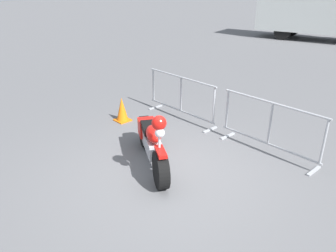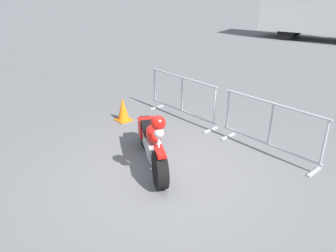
{
  "view_description": "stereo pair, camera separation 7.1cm",
  "coord_description": "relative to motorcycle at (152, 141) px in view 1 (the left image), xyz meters",
  "views": [
    {
      "loc": [
        3.59,
        -3.44,
        3.14
      ],
      "look_at": [
        -0.53,
        0.37,
        0.65
      ],
      "focal_mm": 35.0,
      "sensor_mm": 36.0,
      "label": 1
    },
    {
      "loc": [
        3.64,
        -3.38,
        3.14
      ],
      "look_at": [
        -0.53,
        0.37,
        0.65
      ],
      "focal_mm": 35.0,
      "sensor_mm": 36.0,
      "label": 2
    }
  ],
  "objects": [
    {
      "name": "box_truck",
      "position": [
        -4.19,
        16.01,
        1.17
      ],
      "size": [
        8.01,
        3.93,
        2.98
      ],
      "rotation": [
        0.0,
        0.0,
        0.23
      ],
      "color": "silver",
      "rests_on": "ground"
    },
    {
      "name": "crowd_barrier_far",
      "position": [
        1.22,
        1.95,
        0.08
      ],
      "size": [
        2.19,
        0.46,
        1.07
      ],
      "rotation": [
        0.0,
        0.0,
        -0.01
      ],
      "color": "#9EA0A5",
      "rests_on": "ground"
    },
    {
      "name": "ground_plane",
      "position": [
        0.53,
        0.03,
        -0.47
      ],
      "size": [
        120.0,
        120.0,
        0.0
      ],
      "primitive_type": "plane",
      "color": "#5B5B5E"
    },
    {
      "name": "parked_car_silver",
      "position": [
        -8.92,
        23.29,
        0.29
      ],
      "size": [
        2.01,
        4.48,
        1.49
      ],
      "rotation": [
        0.0,
        0.0,
        1.62
      ],
      "color": "#B7BABF",
      "rests_on": "ground"
    },
    {
      "name": "motorcycle",
      "position": [
        0.0,
        0.0,
        0.0
      ],
      "size": [
        1.98,
        1.23,
        1.23
      ],
      "rotation": [
        0.0,
        0.0,
        -0.51
      ],
      "color": "black",
      "rests_on": "ground"
    },
    {
      "name": "traffic_cone",
      "position": [
        -2.07,
        0.8,
        -0.18
      ],
      "size": [
        0.34,
        0.34,
        0.59
      ],
      "color": "orange",
      "rests_on": "ground"
    },
    {
      "name": "crowd_barrier_near",
      "position": [
        -1.22,
        1.95,
        0.08
      ],
      "size": [
        2.19,
        0.46,
        1.07
      ],
      "rotation": [
        0.0,
        0.0,
        -0.01
      ],
      "color": "#9EA0A5",
      "rests_on": "ground"
    }
  ]
}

